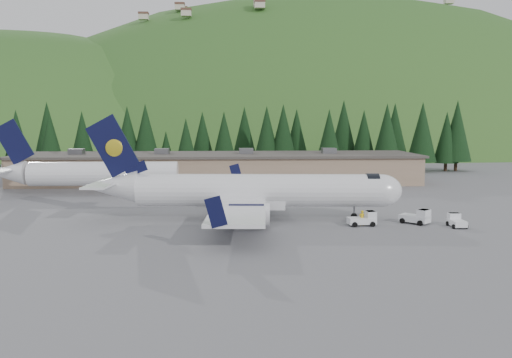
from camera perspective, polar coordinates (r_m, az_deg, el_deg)
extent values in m
plane|color=slate|center=(65.34, 0.29, -4.06)|extent=(600.00, 600.00, 0.00)
cylinder|color=white|center=(64.83, 0.30, -1.13)|extent=(27.85, 5.69, 3.71)
ellipsoid|color=white|center=(66.14, 12.36, -1.13)|extent=(5.08, 4.05, 3.71)
cylinder|color=black|center=(65.90, 11.53, -0.75)|extent=(1.60, 3.15, 3.06)
cone|color=white|center=(67.10, -14.19, -0.74)|extent=(6.18, 4.13, 3.71)
cube|color=white|center=(65.07, -0.58, -2.50)|extent=(8.11, 3.72, 0.99)
cube|color=white|center=(65.02, -1.45, -1.99)|extent=(7.83, 33.88, 0.35)
cube|color=black|center=(81.58, -2.00, 0.58)|extent=(2.01, 0.29, 2.84)
cube|color=black|center=(48.35, -4.03, -3.31)|extent=(2.01, 0.29, 2.84)
cylinder|color=black|center=(70.77, -0.45, -2.01)|extent=(4.30, 2.56, 2.27)
cylinder|color=white|center=(70.75, 1.07, -2.01)|extent=(0.76, 2.45, 2.41)
cube|color=white|center=(70.69, -0.45, -1.57)|extent=(2.18, 0.40, 0.89)
cylinder|color=black|center=(59.46, -0.72, -3.58)|extent=(4.30, 2.56, 2.27)
cylinder|color=white|center=(59.43, 1.09, -3.59)|extent=(0.76, 2.45, 2.41)
cube|color=white|center=(59.37, -0.72, -3.06)|extent=(2.18, 0.40, 0.89)
cube|color=black|center=(66.66, -14.13, 3.21)|extent=(6.11, 0.73, 7.25)
ellipsoid|color=gold|center=(66.81, -13.92, 3.05)|extent=(1.96, 0.32, 1.96)
ellipsoid|color=gold|center=(66.43, -14.01, 3.03)|extent=(1.96, 0.32, 1.96)
cube|color=black|center=(66.22, -11.93, 1.02)|extent=(2.74, 0.44, 1.96)
cube|color=white|center=(67.17, -14.61, -0.32)|extent=(3.45, 12.50, 0.22)
cylinder|color=slate|center=(65.98, 9.79, -3.26)|extent=(0.21, 0.21, 1.78)
cylinder|color=black|center=(66.06, 9.78, -3.70)|extent=(0.77, 0.33, 0.75)
cylinder|color=slate|center=(67.90, -2.18, -2.83)|extent=(0.25, 0.25, 1.98)
cylinder|color=black|center=(67.95, -1.85, -3.20)|extent=(1.11, 0.42, 1.09)
cylinder|color=black|center=(68.00, -2.52, -3.19)|extent=(1.11, 0.42, 1.09)
cylinder|color=slate|center=(62.65, -2.45, -3.59)|extent=(0.25, 0.25, 1.98)
cylinder|color=black|center=(62.71, -2.08, -3.99)|extent=(1.11, 0.42, 1.09)
cylinder|color=black|center=(62.75, -2.81, -3.99)|extent=(1.11, 0.42, 1.09)
cylinder|color=white|center=(88.46, -14.98, 0.51)|extent=(22.00, 3.60, 3.60)
cone|color=white|center=(92.33, -23.52, 0.56)|extent=(5.00, 3.60, 3.60)
cube|color=black|center=(91.69, -23.05, 3.43)|extent=(5.82, 0.28, 6.89)
cube|color=white|center=(92.27, -23.53, 0.93)|extent=(2.40, 11.00, 0.20)
cube|color=white|center=(62.56, 10.52, -4.12)|extent=(3.04, 1.67, 0.69)
cube|color=white|center=(62.76, 11.38, -3.56)|extent=(1.07, 1.44, 0.88)
cube|color=black|center=(62.70, 11.39, -3.21)|extent=(0.97, 1.33, 0.10)
cylinder|color=black|center=(63.64, 11.14, -4.20)|extent=(0.56, 0.25, 0.55)
cylinder|color=black|center=(62.18, 11.60, -4.45)|extent=(0.56, 0.25, 0.55)
cylinder|color=black|center=(63.06, 9.45, -4.26)|extent=(0.56, 0.25, 0.55)
cylinder|color=black|center=(61.58, 9.86, -4.52)|extent=(0.56, 0.25, 0.55)
cube|color=white|center=(65.10, 15.58, -3.81)|extent=(3.31, 3.32, 0.73)
cube|color=white|center=(64.55, 16.43, -3.36)|extent=(1.77, 1.77, 0.94)
cube|color=black|center=(64.49, 16.44, -2.99)|extent=(1.62, 1.62, 0.10)
cylinder|color=black|center=(65.45, 16.72, -4.04)|extent=(0.57, 0.58, 0.58)
cylinder|color=black|center=(63.97, 16.08, -4.26)|extent=(0.57, 0.58, 0.58)
cylinder|color=black|center=(66.35, 15.09, -3.86)|extent=(0.57, 0.58, 0.58)
cylinder|color=black|center=(64.88, 14.42, -4.06)|extent=(0.57, 0.58, 0.58)
cube|color=white|center=(64.31, 19.46, -4.15)|extent=(1.35, 2.63, 0.61)
cube|color=white|center=(65.02, 19.20, -3.56)|extent=(1.23, 0.89, 0.78)
cube|color=black|center=(64.96, 19.21, -3.26)|extent=(1.14, 0.80, 0.09)
cylinder|color=black|center=(64.90, 18.60, -4.23)|extent=(0.20, 0.49, 0.49)
cylinder|color=black|center=(65.40, 19.74, -4.20)|extent=(0.20, 0.49, 0.49)
cylinder|color=black|center=(63.31, 19.16, -4.51)|extent=(0.20, 0.49, 0.49)
cylinder|color=black|center=(63.82, 20.32, -4.47)|extent=(0.20, 0.49, 0.49)
cube|color=#8F755D|center=(102.60, -3.79, 1.01)|extent=(70.00, 16.00, 4.80)
cube|color=#47423D|center=(102.41, -3.80, 2.44)|extent=(71.00, 17.00, 0.40)
cube|color=slate|center=(105.63, -17.51, 2.63)|extent=(2.50, 2.50, 1.00)
cube|color=slate|center=(102.96, -9.38, 2.75)|extent=(2.50, 2.50, 1.00)
cube|color=slate|center=(102.44, -1.00, 2.81)|extent=(2.50, 2.50, 1.00)
cube|color=slate|center=(104.10, 7.29, 2.82)|extent=(2.50, 2.50, 1.00)
imported|color=gold|center=(62.39, 10.54, -3.86)|extent=(0.65, 0.45, 1.70)
cone|color=black|center=(131.81, -22.82, 3.94)|extent=(5.56, 5.56, 11.37)
cone|color=black|center=(137.60, -20.12, 4.56)|extent=(6.33, 6.33, 12.95)
cone|color=black|center=(124.12, -19.90, 3.70)|extent=(5.16, 5.16, 10.56)
cone|color=black|center=(129.91, -16.97, 4.07)|extent=(5.45, 5.45, 11.15)
cone|color=black|center=(129.41, -14.37, 3.94)|extent=(5.13, 5.13, 10.50)
cone|color=black|center=(124.81, -12.72, 4.37)|extent=(5.87, 5.87, 12.02)
cone|color=black|center=(124.00, -10.98, 4.53)|extent=(6.08, 6.08, 12.44)
cone|color=black|center=(124.58, -8.98, 3.05)|extent=(3.65, 3.65, 7.46)
cone|color=black|center=(120.46, -7.01, 3.72)|extent=(4.79, 4.79, 9.80)
cone|color=black|center=(125.98, -5.37, 4.22)|extent=(5.41, 5.41, 11.06)
cone|color=black|center=(122.82, -3.21, 4.19)|extent=(5.40, 5.40, 11.05)
cone|color=black|center=(131.04, -1.16, 4.61)|extent=(5.88, 5.88, 12.03)
cone|color=black|center=(123.36, 1.08, 4.52)|extent=(5.91, 5.91, 12.08)
cone|color=black|center=(123.41, 2.74, 4.63)|extent=(6.08, 6.08, 12.43)
cone|color=black|center=(126.85, 4.08, 4.41)|extent=(5.67, 5.67, 11.61)
cone|color=black|center=(120.59, 7.32, 4.24)|extent=(5.61, 5.61, 11.47)
cone|color=black|center=(128.53, 8.74, 4.87)|extent=(6.48, 6.48, 13.25)
cone|color=black|center=(125.81, 10.72, 4.23)|extent=(5.55, 5.55, 11.35)
cone|color=black|center=(124.23, 12.94, 4.51)|extent=(6.11, 6.11, 12.49)
cone|color=black|center=(134.98, 13.69, 4.70)|extent=(6.26, 6.26, 12.80)
cone|color=black|center=(127.06, 16.30, 4.54)|extent=(6.25, 6.25, 12.79)
cone|color=black|center=(130.05, 18.51, 3.98)|extent=(5.39, 5.39, 11.02)
cone|color=black|center=(130.95, 19.45, 4.58)|extent=(6.42, 6.42, 13.14)
ellipsoid|color=#225A1F|center=(264.11, -22.67, -13.46)|extent=(336.00, 240.00, 240.00)
ellipsoid|color=#225A1F|center=(284.70, 6.04, -13.69)|extent=(420.00, 300.00, 300.00)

